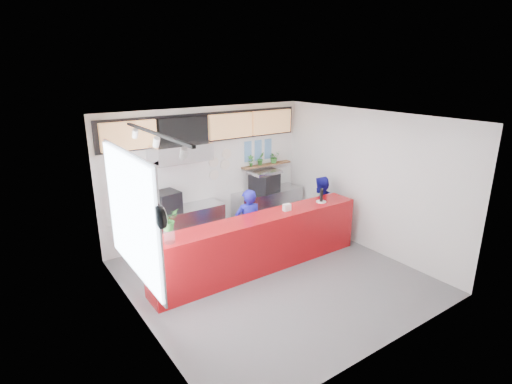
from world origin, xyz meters
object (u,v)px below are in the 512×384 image
service_counter (261,243)px  staff_center (248,225)px  espresso_machine (265,182)px  staff_right (320,208)px  pepper_mill (321,195)px  panini_oven (167,202)px

service_counter → staff_center: 0.54m
espresso_machine → staff_center: size_ratio=0.47×
service_counter → staff_center: staff_center is taller
espresso_machine → staff_right: 1.52m
service_counter → staff_right: 2.05m
service_counter → pepper_mill: pepper_mill is taller
espresso_machine → staff_center: (-1.36, -1.31, -0.37)m
espresso_machine → staff_center: staff_center is taller
service_counter → staff_right: bearing=12.8°
espresso_machine → staff_center: bearing=-157.9°
pepper_mill → panini_oven: bearing=146.0°
service_counter → pepper_mill: bearing=-0.8°
service_counter → staff_center: bearing=85.1°
espresso_machine → pepper_mill: 1.83m
espresso_machine → pepper_mill: (0.15, -1.82, 0.13)m
staff_center → staff_right: bearing=-166.7°
service_counter → staff_center: size_ratio=2.97×
panini_oven → staff_right: bearing=-32.1°
service_counter → pepper_mill: size_ratio=16.13×
espresso_machine → staff_right: size_ratio=0.48×
staff_right → pepper_mill: 0.83m
service_counter → panini_oven: bearing=122.5°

